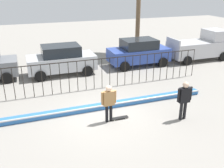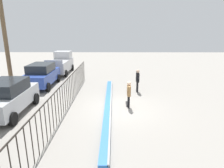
% 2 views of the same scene
% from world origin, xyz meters
% --- Properties ---
extents(ground_plane, '(60.00, 60.00, 0.00)m').
position_xyz_m(ground_plane, '(0.00, 0.00, 0.00)').
color(ground_plane, gray).
extents(bowl_coping_ledge, '(11.00, 0.40, 0.27)m').
position_xyz_m(bowl_coping_ledge, '(0.00, 0.82, 0.12)').
color(bowl_coping_ledge, '#2D6BB7').
rests_on(bowl_coping_ledge, ground).
extents(perimeter_fence, '(14.04, 0.04, 1.73)m').
position_xyz_m(perimeter_fence, '(-0.00, 3.30, 1.07)').
color(perimeter_fence, black).
rests_on(perimeter_fence, ground).
extents(skateboarder, '(0.67, 0.25, 1.67)m').
position_xyz_m(skateboarder, '(0.06, -0.43, 1.00)').
color(skateboarder, black).
rests_on(skateboarder, ground).
extents(skateboard, '(0.80, 0.20, 0.07)m').
position_xyz_m(skateboard, '(0.55, -0.41, 0.06)').
color(skateboard, black).
rests_on(skateboard, ground).
extents(camera_operator, '(0.71, 0.26, 1.75)m').
position_xyz_m(camera_operator, '(3.16, -1.32, 1.05)').
color(camera_operator, black).
rests_on(camera_operator, ground).
extents(parked_car_silver, '(4.30, 2.12, 1.90)m').
position_xyz_m(parked_car_silver, '(-0.81, 6.43, 0.97)').
color(parked_car_silver, '#B7BABF').
rests_on(parked_car_silver, ground).
extents(parked_car_blue, '(4.30, 2.12, 1.90)m').
position_xyz_m(parked_car_blue, '(4.70, 6.49, 0.97)').
color(parked_car_blue, '#2D479E').
rests_on(parked_car_blue, ground).
extents(pickup_truck, '(4.70, 2.12, 2.24)m').
position_xyz_m(pickup_truck, '(9.87, 6.26, 1.04)').
color(pickup_truck, '#B7B7BC').
rests_on(pickup_truck, ground).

